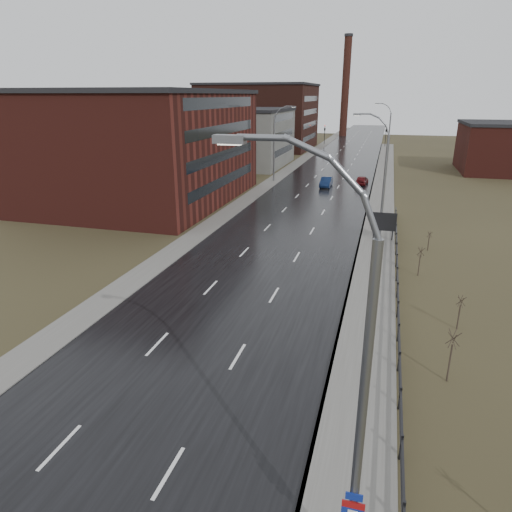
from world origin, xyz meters
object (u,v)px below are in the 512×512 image
Objects in this scene: car_far at (362,181)px; car_near at (326,182)px; streetlight_main at (350,394)px; billboard at (384,222)px.

car_near is at bearing 38.40° from car_far.
car_near reaches higher than car_far.
car_far is at bearing 33.00° from car_near.
streetlight_main is 3.04× the size of car_far.
billboard is 26.45m from car_near.
streetlight_main reaches higher than car_near.
car_near is at bearing 108.87° from billboard.
car_far is (-3.60, 28.18, -1.14)m from billboard.
car_near is at bearing 97.83° from streetlight_main.
streetlight_main is at bearing -81.86° from car_near.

